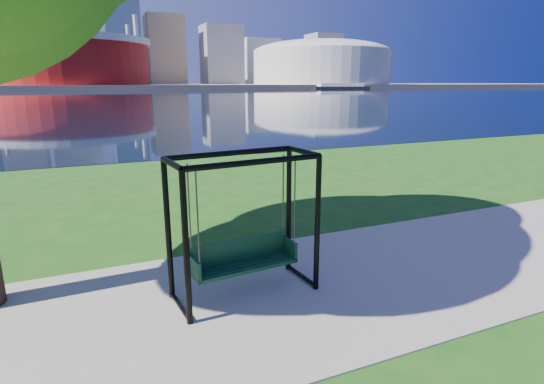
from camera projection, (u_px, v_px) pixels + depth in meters
ground at (273, 279)px, 7.06m from camera, size 900.00×900.00×0.00m
path at (286, 292)px, 6.61m from camera, size 120.00×4.00×0.03m
river at (97, 97)px, 97.68m from camera, size 900.00×180.00×0.02m
far_bank at (88, 86)px, 278.68m from camera, size 900.00×228.00×2.00m
stadium at (64, 59)px, 208.43m from camera, size 83.00×83.00×32.00m
arena at (321, 61)px, 263.74m from camera, size 84.00×84.00×26.56m
skyline at (75, 31)px, 280.18m from camera, size 392.00×66.00×96.50m
swing at (244, 229)px, 6.32m from camera, size 2.22×1.13×2.19m
barge at (340, 86)px, 211.50m from camera, size 29.41×12.20×2.85m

